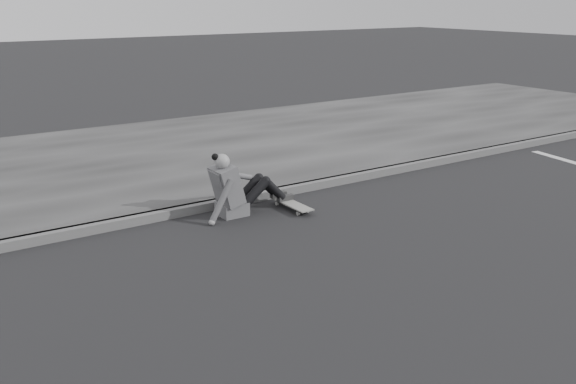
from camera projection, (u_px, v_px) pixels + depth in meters
name	position (u px, v px, depth m)	size (l,w,h in m)	color
ground	(421.00, 245.00, 7.57)	(80.00, 80.00, 0.00)	black
curb	(297.00, 188.00, 9.60)	(24.00, 0.16, 0.12)	#4F4F4F
sidewalk	(206.00, 150.00, 12.00)	(24.00, 6.00, 0.12)	#323232
skateboard	(292.00, 204.00, 8.83)	(0.20, 0.78, 0.09)	gray
seated_woman	(236.00, 189.00, 8.55)	(1.38, 0.46, 0.88)	#4D4D50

